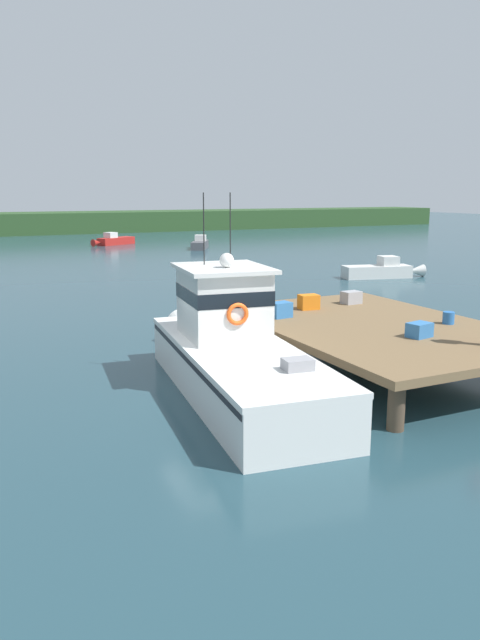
# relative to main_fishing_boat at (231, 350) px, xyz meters

# --- Properties ---
(ground_plane) EXTENTS (200.00, 200.00, 0.00)m
(ground_plane) POSITION_rel_main_fishing_boat_xyz_m (-0.27, 0.21, -1.01)
(ground_plane) COLOR #23424C
(dock) EXTENTS (6.00, 9.00, 1.20)m
(dock) POSITION_rel_main_fishing_boat_xyz_m (4.53, 0.21, 0.07)
(dock) COLOR #4C3D2D
(dock) RESTS_ON ground
(main_fishing_boat) EXTENTS (3.49, 9.95, 4.80)m
(main_fishing_boat) POSITION_rel_main_fishing_boat_xyz_m (0.00, 0.00, 0.00)
(main_fishing_boat) COLOR white
(main_fishing_boat) RESTS_ON ground
(crate_stack_mid_dock) EXTENTS (0.65, 0.51, 0.45)m
(crate_stack_mid_dock) POSITION_rel_main_fishing_boat_xyz_m (2.58, 2.12, 0.42)
(crate_stack_mid_dock) COLOR #3370B2
(crate_stack_mid_dock) RESTS_ON dock
(crate_single_far) EXTENTS (0.65, 0.51, 0.46)m
(crate_single_far) POSITION_rel_main_fishing_boat_xyz_m (4.00, 2.87, 0.42)
(crate_single_far) COLOR orange
(crate_single_far) RESTS_ON dock
(crate_stack_near_edge) EXTENTS (0.63, 0.48, 0.41)m
(crate_stack_near_edge) POSITION_rel_main_fishing_boat_xyz_m (5.79, 3.08, 0.40)
(crate_stack_near_edge) COLOR #9E9EA3
(crate_stack_near_edge) RESTS_ON dock
(crate_single_by_cleat) EXTENTS (0.67, 0.55, 0.37)m
(crate_single_by_cleat) POSITION_rel_main_fishing_boat_xyz_m (4.54, -1.57, 0.38)
(crate_single_by_cleat) COLOR #3370B2
(crate_single_by_cleat) RESTS_ON dock
(bait_bucket) EXTENTS (0.32, 0.32, 0.34)m
(bait_bucket) POSITION_rel_main_fishing_boat_xyz_m (6.37, -0.69, 0.36)
(bait_bucket) COLOR #2866B2
(bait_bucket) RESTS_ON dock
(moored_boat_near_channel) EXTENTS (4.92, 2.11, 1.23)m
(moored_boat_near_channel) POSITION_rel_main_fishing_boat_xyz_m (16.19, 14.49, -0.58)
(moored_boat_near_channel) COLOR silver
(moored_boat_near_channel) RESTS_ON ground
(moored_boat_outer_mooring) EXTENTS (2.92, 4.38, 1.14)m
(moored_boat_outer_mooring) POSITION_rel_main_fishing_boat_xyz_m (13.68, 35.96, -0.61)
(moored_boat_outer_mooring) COLOR #4C4C51
(moored_boat_outer_mooring) RESTS_ON ground
(moored_boat_mid_harbor) EXTENTS (4.46, 2.96, 1.16)m
(moored_boat_mid_harbor) POSITION_rel_main_fishing_boat_xyz_m (7.83, 42.77, -0.61)
(moored_boat_mid_harbor) COLOR red
(moored_boat_mid_harbor) RESTS_ON ground
(far_shoreline) EXTENTS (120.00, 8.00, 2.40)m
(far_shoreline) POSITION_rel_main_fishing_boat_xyz_m (-0.27, 62.21, 0.19)
(far_shoreline) COLOR #284723
(far_shoreline) RESTS_ON ground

